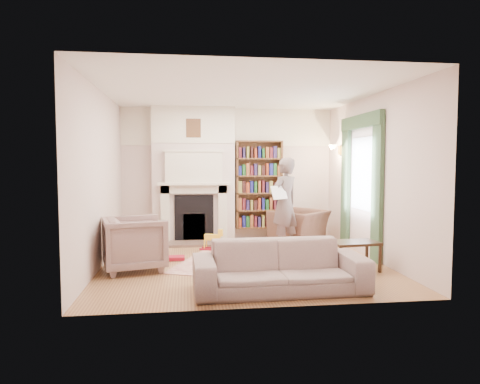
{
  "coord_description": "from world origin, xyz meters",
  "views": [
    {
      "loc": [
        -0.92,
        -6.94,
        1.66
      ],
      "look_at": [
        0.0,
        0.25,
        1.15
      ],
      "focal_mm": 32.0,
      "sensor_mm": 36.0,
      "label": 1
    }
  ],
  "objects": [
    {
      "name": "ceiling",
      "position": [
        0.0,
        0.0,
        2.8
      ],
      "size": [
        4.5,
        4.5,
        0.0
      ],
      "primitive_type": "plane",
      "rotation": [
        3.14,
        0.0,
        0.0
      ],
      "color": "white",
      "rests_on": "wall_back"
    },
    {
      "name": "wall_right",
      "position": [
        2.25,
        0.0,
        1.4
      ],
      "size": [
        0.0,
        4.5,
        4.5
      ],
      "primitive_type": "plane",
      "rotation": [
        1.57,
        0.0,
        -1.57
      ],
      "color": "beige",
      "rests_on": "floor"
    },
    {
      "name": "board_game",
      "position": [
        -0.26,
        -0.12,
        0.03
      ],
      "size": [
        0.37,
        0.37,
        0.03
      ],
      "primitive_type": "cube",
      "rotation": [
        0.0,
        0.0,
        0.08
      ],
      "color": "#E8EB53",
      "rests_on": "rug"
    },
    {
      "name": "coffee_table",
      "position": [
        1.63,
        -0.77,
        0.23
      ],
      "size": [
        0.74,
        0.51,
        0.45
      ],
      "primitive_type": null,
      "rotation": [
        0.0,
        0.0,
        0.09
      ],
      "color": "#332411",
      "rests_on": "floor"
    },
    {
      "name": "floor",
      "position": [
        0.0,
        0.0,
        0.0
      ],
      "size": [
        4.5,
        4.5,
        0.0
      ],
      "primitive_type": "plane",
      "color": "brown",
      "rests_on": "ground"
    },
    {
      "name": "rocking_horse",
      "position": [
        -0.43,
        1.0,
        0.2
      ],
      "size": [
        0.5,
        0.33,
        0.41
      ],
      "primitive_type": null,
      "rotation": [
        0.0,
        0.0,
        -0.34
      ],
      "color": "yellow",
      "rests_on": "rug"
    },
    {
      "name": "rug",
      "position": [
        0.25,
        -0.2,
        0.01
      ],
      "size": [
        3.05,
        2.73,
        0.01
      ],
      "primitive_type": "cube",
      "rotation": [
        0.0,
        0.0,
        -0.39
      ],
      "color": "beige",
      "rests_on": "floor"
    },
    {
      "name": "bookcase",
      "position": [
        0.65,
        2.12,
        1.18
      ],
      "size": [
        1.0,
        0.24,
        1.85
      ],
      "primitive_type": "cube",
      "color": "brown",
      "rests_on": "floor"
    },
    {
      "name": "curtain_right",
      "position": [
        2.2,
        1.1,
        1.2
      ],
      "size": [
        0.07,
        0.32,
        2.4
      ],
      "primitive_type": "cube",
      "color": "#304A2F",
      "rests_on": "floor"
    },
    {
      "name": "newspaper",
      "position": [
        0.77,
        0.66,
        1.1
      ],
      "size": [
        0.35,
        0.29,
        0.24
      ],
      "primitive_type": "cube",
      "rotation": [
        -0.35,
        0.0,
        0.61
      ],
      "color": "white",
      "rests_on": "man_reading"
    },
    {
      "name": "armchair_left",
      "position": [
        -1.7,
        -0.32,
        0.41
      ],
      "size": [
        1.09,
        1.07,
        0.83
      ],
      "primitive_type": "imported",
      "rotation": [
        0.0,
        0.0,
        1.82
      ],
      "color": "gray",
      "rests_on": "floor"
    },
    {
      "name": "comic_annuals",
      "position": [
        0.16,
        -0.42,
        0.02
      ],
      "size": [
        0.38,
        0.46,
        0.02
      ],
      "color": "red",
      "rests_on": "rug"
    },
    {
      "name": "paraffin_heater",
      "position": [
        -1.37,
        1.22,
        0.28
      ],
      "size": [
        0.27,
        0.27,
        0.55
      ],
      "primitive_type": "cylinder",
      "rotation": [
        0.0,
        0.0,
        -0.15
      ],
      "color": "#ADB1B5",
      "rests_on": "floor"
    },
    {
      "name": "wall_front",
      "position": [
        0.0,
        -2.25,
        1.4
      ],
      "size": [
        4.5,
        0.0,
        4.5
      ],
      "primitive_type": "plane",
      "rotation": [
        -1.57,
        0.0,
        0.0
      ],
      "color": "beige",
      "rests_on": "floor"
    },
    {
      "name": "man_reading",
      "position": [
        0.92,
        0.86,
        0.87
      ],
      "size": [
        0.76,
        0.71,
        1.75
      ],
      "primitive_type": "imported",
      "rotation": [
        0.0,
        0.0,
        3.75
      ],
      "color": "#5D4E4B",
      "rests_on": "floor"
    },
    {
      "name": "game_box_lid",
      "position": [
        -1.11,
        0.28,
        0.04
      ],
      "size": [
        0.33,
        0.22,
        0.06
      ],
      "primitive_type": "cube",
      "rotation": [
        0.0,
        0.0,
        0.01
      ],
      "color": "maroon",
      "rests_on": "rug"
    },
    {
      "name": "armchair_reading",
      "position": [
        1.37,
        1.46,
        0.34
      ],
      "size": [
        1.39,
        1.38,
        0.68
      ],
      "primitive_type": "imported",
      "rotation": [
        0.0,
        0.0,
        3.88
      ],
      "color": "#492C27",
      "rests_on": "floor"
    },
    {
      "name": "pelmet",
      "position": [
        2.19,
        0.4,
        2.38
      ],
      "size": [
        0.09,
        1.7,
        0.24
      ],
      "primitive_type": "cube",
      "color": "#304A2F",
      "rests_on": "wall_right"
    },
    {
      "name": "curtain_left",
      "position": [
        2.2,
        -0.3,
        1.2
      ],
      "size": [
        0.07,
        0.32,
        2.4
      ],
      "primitive_type": "cube",
      "color": "#304A2F",
      "rests_on": "floor"
    },
    {
      "name": "fireplace",
      "position": [
        -0.75,
        2.05,
        1.39
      ],
      "size": [
        1.7,
        0.58,
        2.8
      ],
      "color": "beige",
      "rests_on": "floor"
    },
    {
      "name": "wall_sconce",
      "position": [
        2.03,
        1.5,
        1.9
      ],
      "size": [
        0.2,
        0.24,
        0.24
      ],
      "primitive_type": null,
      "color": "gold",
      "rests_on": "wall_right"
    },
    {
      "name": "wall_back",
      "position": [
        0.0,
        2.25,
        1.4
      ],
      "size": [
        4.5,
        0.0,
        4.5
      ],
      "primitive_type": "plane",
      "rotation": [
        1.57,
        0.0,
        0.0
      ],
      "color": "beige",
      "rests_on": "floor"
    },
    {
      "name": "window",
      "position": [
        2.23,
        0.4,
        1.45
      ],
      "size": [
        0.02,
        0.9,
        1.3
      ],
      "primitive_type": "cube",
      "color": "silver",
      "rests_on": "wall_right"
    },
    {
      "name": "wall_left",
      "position": [
        -2.25,
        0.0,
        1.4
      ],
      "size": [
        0.0,
        4.5,
        4.5
      ],
      "primitive_type": "plane",
      "rotation": [
        1.57,
        0.0,
        1.57
      ],
      "color": "beige",
      "rests_on": "floor"
    },
    {
      "name": "sofa",
      "position": [
        0.27,
        -1.66,
        0.32
      ],
      "size": [
        2.22,
        0.9,
        0.64
      ],
      "primitive_type": "imported",
      "rotation": [
        0.0,
        0.0,
        0.02
      ],
      "color": "#A9A18B",
      "rests_on": "floor"
    }
  ]
}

